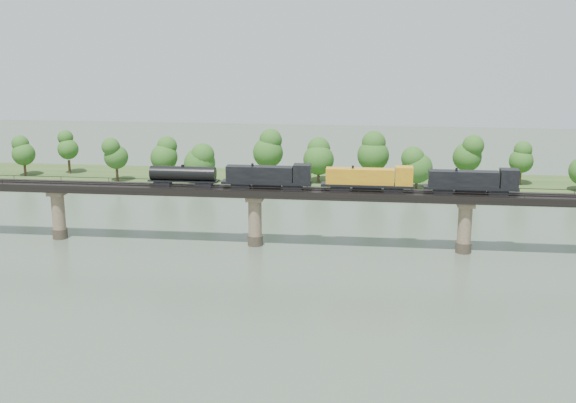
# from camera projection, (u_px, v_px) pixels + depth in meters

# --- Properties ---
(ground) EXTENTS (400.00, 400.00, 0.00)m
(ground) POSITION_uv_depth(u_px,v_px,m) (225.00, 302.00, 112.65)
(ground) COLOR #3B4B3B
(ground) RESTS_ON ground
(far_bank) EXTENTS (300.00, 24.00, 1.60)m
(far_bank) POSITION_uv_depth(u_px,v_px,m) (288.00, 181.00, 194.34)
(far_bank) COLOR #2D461C
(far_bank) RESTS_ON ground
(bridge) EXTENTS (236.00, 30.00, 11.50)m
(bridge) POSITION_uv_depth(u_px,v_px,m) (255.00, 218.00, 140.23)
(bridge) COLOR #473A2D
(bridge) RESTS_ON ground
(bridge_superstructure) EXTENTS (220.00, 4.90, 0.75)m
(bridge_superstructure) POSITION_uv_depth(u_px,v_px,m) (255.00, 186.00, 138.68)
(bridge_superstructure) COLOR black
(bridge_superstructure) RESTS_ON bridge
(far_treeline) EXTENTS (289.06, 17.54, 13.60)m
(far_treeline) POSITION_uv_depth(u_px,v_px,m) (255.00, 154.00, 189.00)
(far_treeline) COLOR #382619
(far_treeline) RESTS_ON far_bank
(freight_train) EXTENTS (70.17, 2.73, 4.83)m
(freight_train) POSITION_uv_depth(u_px,v_px,m) (334.00, 178.00, 136.47)
(freight_train) COLOR black
(freight_train) RESTS_ON bridge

